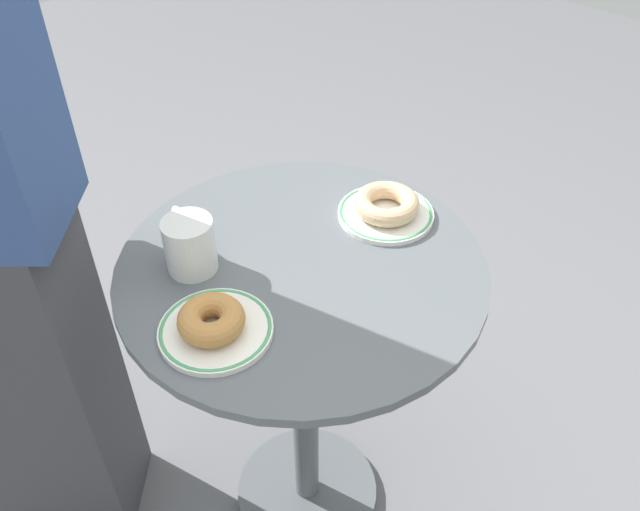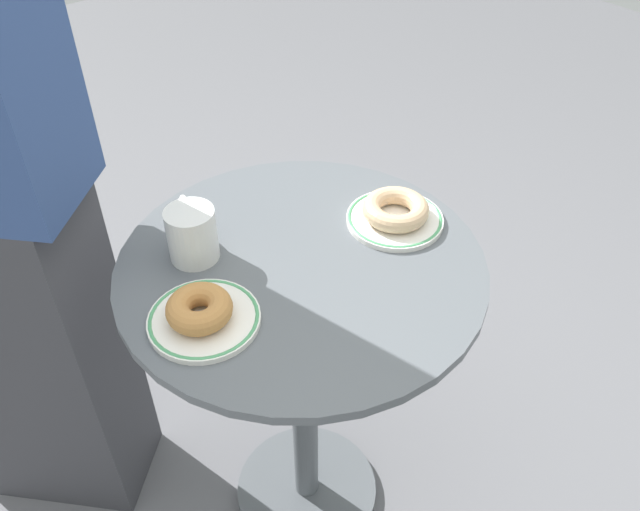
% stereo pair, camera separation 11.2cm
% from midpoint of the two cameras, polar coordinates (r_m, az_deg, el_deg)
% --- Properties ---
extents(ground_plane, '(7.00, 7.00, 0.02)m').
position_cam_midpoint_polar(ground_plane, '(1.72, -3.08, -20.07)').
color(ground_plane, slate).
extents(cafe_table, '(0.64, 0.64, 0.75)m').
position_cam_midpoint_polar(cafe_table, '(1.29, -3.90, -8.84)').
color(cafe_table, '#565B60').
rests_on(cafe_table, ground).
extents(plate_left, '(0.18, 0.18, 0.01)m').
position_cam_midpoint_polar(plate_left, '(1.02, -12.13, -6.44)').
color(plate_left, white).
rests_on(plate_left, cafe_table).
extents(plate_right, '(0.18, 0.18, 0.01)m').
position_cam_midpoint_polar(plate_right, '(1.22, 3.09, 3.55)').
color(plate_right, white).
rests_on(plate_right, cafe_table).
extents(donut_old_fashioned, '(0.13, 0.13, 0.04)m').
position_cam_midpoint_polar(donut_old_fashioned, '(1.01, -12.57, -5.58)').
color(donut_old_fashioned, '#BC7F42').
rests_on(donut_old_fashioned, plate_left).
extents(donut_glazed, '(0.17, 0.17, 0.03)m').
position_cam_midpoint_polar(donut_glazed, '(1.21, 3.13, 4.39)').
color(donut_glazed, '#E0B789').
rests_on(donut_glazed, plate_right).
extents(coffee_mug, '(0.08, 0.12, 0.10)m').
position_cam_midpoint_polar(coffee_mug, '(1.12, -14.09, 0.87)').
color(coffee_mug, white).
rests_on(coffee_mug, cafe_table).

